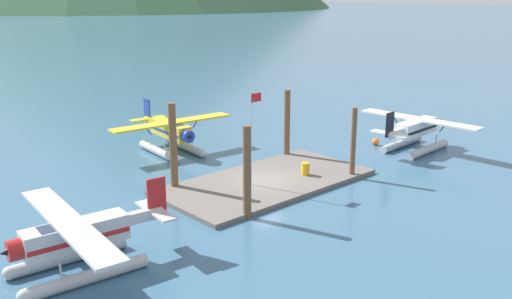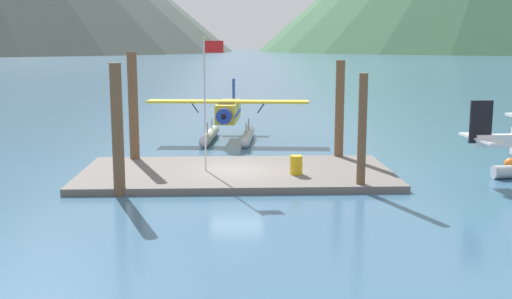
{
  "view_description": "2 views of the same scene",
  "coord_description": "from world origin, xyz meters",
  "px_view_note": "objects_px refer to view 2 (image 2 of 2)",
  "views": [
    {
      "loc": [
        -24.75,
        -26.04,
        12.66
      ],
      "look_at": [
        0.25,
        1.34,
        2.13
      ],
      "focal_mm": 38.76,
      "sensor_mm": 36.0,
      "label": 1
    },
    {
      "loc": [
        -0.2,
        -28.92,
        6.34
      ],
      "look_at": [
        0.97,
        0.63,
        1.19
      ],
      "focal_mm": 43.06,
      "sensor_mm": 36.0,
      "label": 2
    }
  ],
  "objects_px": {
    "flagpole": "(207,89)",
    "seaplane_yellow_bow_centre": "(228,117)",
    "fuel_drum": "(296,165)",
    "mooring_buoy": "(510,164)"
  },
  "relations": [
    {
      "from": "flagpole",
      "to": "seaplane_yellow_bow_centre",
      "type": "relative_size",
      "value": 0.6
    },
    {
      "from": "mooring_buoy",
      "to": "fuel_drum",
      "type": "bearing_deg",
      "value": -169.89
    },
    {
      "from": "mooring_buoy",
      "to": "seaplane_yellow_bow_centre",
      "type": "distance_m",
      "value": 17.44
    },
    {
      "from": "flagpole",
      "to": "fuel_drum",
      "type": "relative_size",
      "value": 7.17
    },
    {
      "from": "fuel_drum",
      "to": "mooring_buoy",
      "type": "xyz_separation_m",
      "value": [
        11.08,
        1.98,
        -0.43
      ]
    },
    {
      "from": "fuel_drum",
      "to": "seaplane_yellow_bow_centre",
      "type": "distance_m",
      "value": 12.36
    },
    {
      "from": "flagpole",
      "to": "fuel_drum",
      "type": "xyz_separation_m",
      "value": [
        4.12,
        -1.01,
        -3.47
      ]
    },
    {
      "from": "mooring_buoy",
      "to": "flagpole",
      "type": "bearing_deg",
      "value": -176.36
    },
    {
      "from": "fuel_drum",
      "to": "seaplane_yellow_bow_centre",
      "type": "height_order",
      "value": "seaplane_yellow_bow_centre"
    },
    {
      "from": "fuel_drum",
      "to": "mooring_buoy",
      "type": "relative_size",
      "value": 1.43
    }
  ]
}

